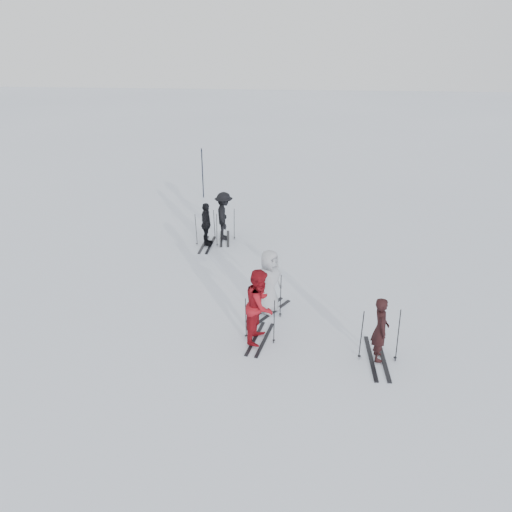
# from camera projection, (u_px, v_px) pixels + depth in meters

# --- Properties ---
(ground) EXTENTS (120.00, 120.00, 0.00)m
(ground) POSITION_uv_depth(u_px,v_px,m) (252.00, 302.00, 14.24)
(ground) COLOR silver
(ground) RESTS_ON ground
(skier_near_dark) EXTENTS (0.40, 0.59, 1.58)m
(skier_near_dark) POSITION_uv_depth(u_px,v_px,m) (380.00, 330.00, 11.44)
(skier_near_dark) COLOR black
(skier_near_dark) RESTS_ON ground
(skier_red) EXTENTS (0.87, 1.04, 1.90)m
(skier_red) POSITION_uv_depth(u_px,v_px,m) (260.00, 306.00, 12.11)
(skier_red) COLOR maroon
(skier_red) RESTS_ON ground
(skier_grey) EXTENTS (0.93, 1.04, 1.79)m
(skier_grey) POSITION_uv_depth(u_px,v_px,m) (269.00, 282.00, 13.41)
(skier_grey) COLOR #9C9FA5
(skier_grey) RESTS_ON ground
(skier_uphill_left) EXTENTS (0.38, 0.92, 1.56)m
(skier_uphill_left) POSITION_uv_depth(u_px,v_px,m) (206.00, 225.00, 17.78)
(skier_uphill_left) COLOR black
(skier_uphill_left) RESTS_ON ground
(skier_uphill_far) EXTENTS (0.83, 1.23, 1.77)m
(skier_uphill_far) POSITION_uv_depth(u_px,v_px,m) (224.00, 217.00, 18.28)
(skier_uphill_far) COLOR black
(skier_uphill_far) RESTS_ON ground
(skis_near_dark) EXTENTS (1.90, 1.05, 1.36)m
(skis_near_dark) POSITION_uv_depth(u_px,v_px,m) (380.00, 334.00, 11.48)
(skis_near_dark) COLOR black
(skis_near_dark) RESTS_ON ground
(skis_red) EXTENTS (1.75, 1.13, 1.18)m
(skis_red) POSITION_uv_depth(u_px,v_px,m) (260.00, 319.00, 12.26)
(skis_red) COLOR black
(skis_red) RESTS_ON ground
(skis_grey) EXTENTS (1.93, 1.64, 1.24)m
(skis_grey) POSITION_uv_depth(u_px,v_px,m) (269.00, 291.00, 13.52)
(skis_grey) COLOR black
(skis_grey) RESTS_ON ground
(skis_uphill_left) EXTENTS (1.69, 0.90, 1.23)m
(skis_uphill_left) POSITION_uv_depth(u_px,v_px,m) (206.00, 229.00, 17.84)
(skis_uphill_left) COLOR black
(skis_uphill_left) RESTS_ON ground
(skis_uphill_far) EXTENTS (1.76, 1.12, 1.20)m
(skis_uphill_far) POSITION_uv_depth(u_px,v_px,m) (224.00, 224.00, 18.39)
(skis_uphill_far) COLOR black
(skis_uphill_far) RESTS_ON ground
(piste_marker) EXTENTS (0.05, 0.05, 2.30)m
(piste_marker) POSITION_uv_depth(u_px,v_px,m) (203.00, 173.00, 22.93)
(piste_marker) COLOR black
(piste_marker) RESTS_ON ground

